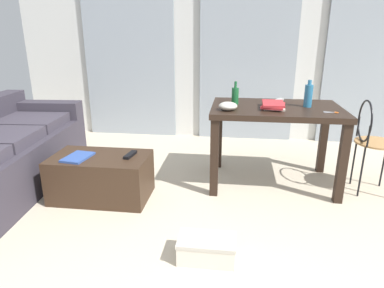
{
  "coord_description": "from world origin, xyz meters",
  "views": [
    {
      "loc": [
        -0.12,
        -1.3,
        1.39
      ],
      "look_at": [
        -0.51,
        1.63,
        0.41
      ],
      "focal_mm": 31.74,
      "sensor_mm": 36.0,
      "label": 1
    }
  ],
  "objects_px": {
    "wire_chair": "(371,135)",
    "shoebox": "(207,249)",
    "scissors": "(333,112)",
    "book_stack": "(273,105)",
    "bottle_far": "(308,95)",
    "tv_remote_primary": "(130,155)",
    "magazine": "(78,157)",
    "coffee_table": "(101,177)",
    "craft_table": "(275,119)",
    "bowl": "(228,106)",
    "bottle_near": "(235,95)",
    "tv_remote_on_table": "(278,100)"
  },
  "relations": [
    {
      "from": "wire_chair",
      "to": "shoebox",
      "type": "height_order",
      "value": "wire_chair"
    },
    {
      "from": "shoebox",
      "to": "scissors",
      "type": "bearing_deg",
      "value": 48.14
    },
    {
      "from": "book_stack",
      "to": "scissors",
      "type": "relative_size",
      "value": 2.63
    },
    {
      "from": "bottle_far",
      "to": "tv_remote_primary",
      "type": "distance_m",
      "value": 1.65
    },
    {
      "from": "wire_chair",
      "to": "magazine",
      "type": "distance_m",
      "value": 2.53
    },
    {
      "from": "magazine",
      "to": "shoebox",
      "type": "bearing_deg",
      "value": -22.65
    },
    {
      "from": "tv_remote_primary",
      "to": "scissors",
      "type": "bearing_deg",
      "value": 17.36
    },
    {
      "from": "coffee_table",
      "to": "bottle_far",
      "type": "distance_m",
      "value": 1.96
    },
    {
      "from": "craft_table",
      "to": "wire_chair",
      "type": "relative_size",
      "value": 1.38
    },
    {
      "from": "coffee_table",
      "to": "scissors",
      "type": "height_order",
      "value": "scissors"
    },
    {
      "from": "craft_table",
      "to": "book_stack",
      "type": "height_order",
      "value": "book_stack"
    },
    {
      "from": "wire_chair",
      "to": "bowl",
      "type": "height_order",
      "value": "wire_chair"
    },
    {
      "from": "bottle_near",
      "to": "bowl",
      "type": "bearing_deg",
      "value": -101.93
    },
    {
      "from": "bottle_near",
      "to": "shoebox",
      "type": "relative_size",
      "value": 0.57
    },
    {
      "from": "wire_chair",
      "to": "bottle_near",
      "type": "relative_size",
      "value": 3.99
    },
    {
      "from": "bottle_far",
      "to": "tv_remote_primary",
      "type": "xyz_separation_m",
      "value": [
        -1.51,
        -0.5,
        -0.45
      ]
    },
    {
      "from": "bowl",
      "to": "magazine",
      "type": "xyz_separation_m",
      "value": [
        -1.23,
        -0.37,
        -0.39
      ]
    },
    {
      "from": "bottle_near",
      "to": "craft_table",
      "type": "bearing_deg",
      "value": -9.21
    },
    {
      "from": "coffee_table",
      "to": "shoebox",
      "type": "height_order",
      "value": "coffee_table"
    },
    {
      "from": "tv_remote_on_table",
      "to": "magazine",
      "type": "relative_size",
      "value": 0.62
    },
    {
      "from": "magazine",
      "to": "bowl",
      "type": "bearing_deg",
      "value": 24.52
    },
    {
      "from": "magazine",
      "to": "shoebox",
      "type": "height_order",
      "value": "magazine"
    },
    {
      "from": "bottle_near",
      "to": "bowl",
      "type": "height_order",
      "value": "bottle_near"
    },
    {
      "from": "coffee_table",
      "to": "bottle_near",
      "type": "xyz_separation_m",
      "value": [
        1.12,
        0.57,
        0.64
      ]
    },
    {
      "from": "craft_table",
      "to": "bowl",
      "type": "relative_size",
      "value": 7.27
    },
    {
      "from": "craft_table",
      "to": "shoebox",
      "type": "bearing_deg",
      "value": -112.23
    },
    {
      "from": "bottle_near",
      "to": "bottle_far",
      "type": "relative_size",
      "value": 0.88
    },
    {
      "from": "shoebox",
      "to": "coffee_table",
      "type": "bearing_deg",
      "value": 143.12
    },
    {
      "from": "scissors",
      "to": "magazine",
      "type": "relative_size",
      "value": 0.45
    },
    {
      "from": "tv_remote_on_table",
      "to": "craft_table",
      "type": "bearing_deg",
      "value": -70.32
    },
    {
      "from": "bottle_far",
      "to": "scissors",
      "type": "height_order",
      "value": "bottle_far"
    },
    {
      "from": "tv_remote_on_table",
      "to": "bottle_far",
      "type": "bearing_deg",
      "value": -15.39
    },
    {
      "from": "craft_table",
      "to": "bottle_near",
      "type": "height_order",
      "value": "bottle_near"
    },
    {
      "from": "coffee_table",
      "to": "shoebox",
      "type": "xyz_separation_m",
      "value": [
        0.99,
        -0.74,
        -0.12
      ]
    },
    {
      "from": "coffee_table",
      "to": "bowl",
      "type": "relative_size",
      "value": 5.15
    },
    {
      "from": "tv_remote_on_table",
      "to": "bottle_near",
      "type": "bearing_deg",
      "value": -126.07
    },
    {
      "from": "craft_table",
      "to": "scissors",
      "type": "height_order",
      "value": "scissors"
    },
    {
      "from": "wire_chair",
      "to": "tv_remote_on_table",
      "type": "xyz_separation_m",
      "value": [
        -0.77,
        0.33,
        0.23
      ]
    },
    {
      "from": "wire_chair",
      "to": "shoebox",
      "type": "distance_m",
      "value": 1.83
    },
    {
      "from": "coffee_table",
      "to": "bottle_near",
      "type": "height_order",
      "value": "bottle_near"
    },
    {
      "from": "magazine",
      "to": "tv_remote_on_table",
      "type": "bearing_deg",
      "value": 33.67
    },
    {
      "from": "scissors",
      "to": "tv_remote_primary",
      "type": "bearing_deg",
      "value": -170.29
    },
    {
      "from": "book_stack",
      "to": "craft_table",
      "type": "bearing_deg",
      "value": 66.31
    },
    {
      "from": "tv_remote_primary",
      "to": "shoebox",
      "type": "distance_m",
      "value": 1.11
    },
    {
      "from": "magazine",
      "to": "craft_table",
      "type": "bearing_deg",
      "value": 26.89
    },
    {
      "from": "wire_chair",
      "to": "tv_remote_primary",
      "type": "relative_size",
      "value": 4.75
    },
    {
      "from": "wire_chair",
      "to": "tv_remote_primary",
      "type": "bearing_deg",
      "value": -169.03
    },
    {
      "from": "bottle_near",
      "to": "tv_remote_on_table",
      "type": "height_order",
      "value": "bottle_near"
    },
    {
      "from": "bottle_near",
      "to": "tv_remote_primary",
      "type": "distance_m",
      "value": 1.1
    },
    {
      "from": "book_stack",
      "to": "tv_remote_on_table",
      "type": "distance_m",
      "value": 0.34
    }
  ]
}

